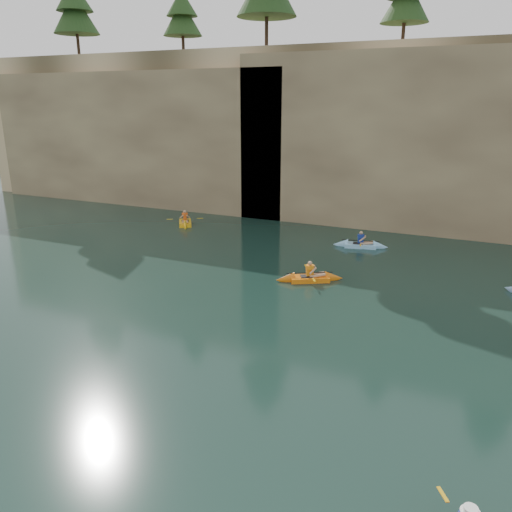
% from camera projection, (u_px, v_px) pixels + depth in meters
% --- Properties ---
extents(ground, '(160.00, 160.00, 0.00)m').
position_uv_depth(ground, '(230.00, 413.00, 13.51)').
color(ground, black).
rests_on(ground, ground).
extents(cliff, '(70.00, 16.00, 12.00)m').
position_uv_depth(cliff, '(409.00, 129.00, 37.82)').
color(cliff, tan).
rests_on(cliff, ground).
extents(cliff_slab_west, '(26.00, 2.40, 10.56)m').
position_uv_depth(cliff_slab_west, '(134.00, 137.00, 39.42)').
color(cliff_slab_west, tan).
rests_on(cliff_slab_west, ground).
extents(cliff_slab_center, '(24.00, 2.40, 11.40)m').
position_uv_depth(cliff_slab_center, '(424.00, 141.00, 30.68)').
color(cliff_slab_center, tan).
rests_on(cliff_slab_center, ground).
extents(sea_cave_west, '(4.50, 1.00, 4.00)m').
position_uv_depth(sea_cave_west, '(152.00, 181.00, 39.05)').
color(sea_cave_west, black).
rests_on(sea_cave_west, ground).
extents(sea_cave_center, '(3.50, 1.00, 3.20)m').
position_uv_depth(sea_cave_center, '(325.00, 201.00, 33.69)').
color(sea_cave_center, black).
rests_on(sea_cave_center, ground).
extents(kayaker_orange, '(3.13, 2.19, 1.21)m').
position_uv_depth(kayaker_orange, '(310.00, 278.00, 23.31)').
color(kayaker_orange, orange).
rests_on(kayaker_orange, ground).
extents(kayaker_yellow, '(2.28, 2.98, 1.25)m').
position_uv_depth(kayaker_yellow, '(185.00, 223.00, 33.81)').
color(kayaker_yellow, yellow).
rests_on(kayaker_yellow, ground).
extents(kayaker_ltblue_mid, '(3.21, 2.31, 1.19)m').
position_uv_depth(kayaker_ltblue_mid, '(360.00, 245.00, 28.62)').
color(kayaker_ltblue_mid, '#90CAF1').
rests_on(kayaker_ltblue_mid, ground).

